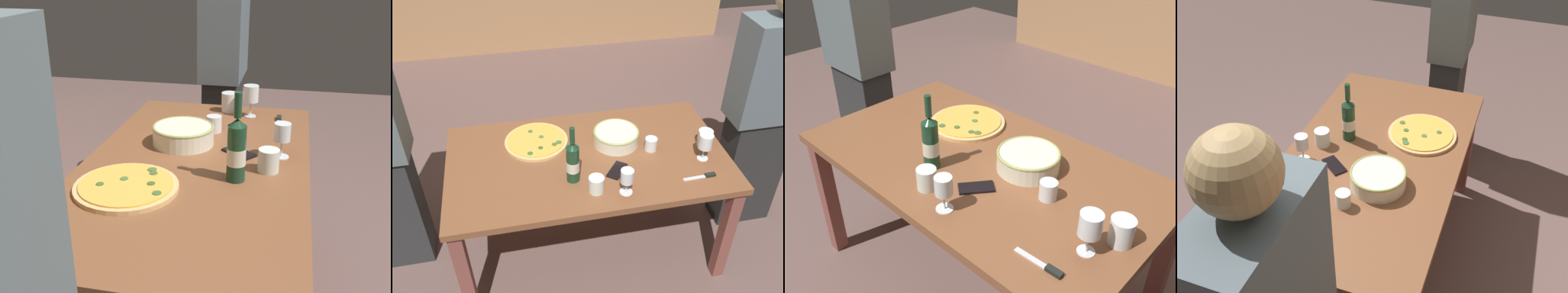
# 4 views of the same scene
# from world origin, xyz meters

# --- Properties ---
(ground_plane) EXTENTS (8.00, 8.00, 0.00)m
(ground_plane) POSITION_xyz_m (0.00, 0.00, 0.00)
(ground_plane) COLOR brown
(dining_table) EXTENTS (1.60, 0.90, 0.75)m
(dining_table) POSITION_xyz_m (0.00, 0.00, 0.66)
(dining_table) COLOR brown
(dining_table) RESTS_ON ground
(pizza) EXTENTS (0.38, 0.38, 0.03)m
(pizza) POSITION_xyz_m (-0.27, 0.19, 0.76)
(pizza) COLOR #DDB06E
(pizza) RESTS_ON dining_table
(serving_bowl) EXTENTS (0.27, 0.27, 0.09)m
(serving_bowl) POSITION_xyz_m (0.19, 0.10, 0.80)
(serving_bowl) COLOR silver
(serving_bowl) RESTS_ON dining_table
(wine_bottle) EXTENTS (0.07, 0.07, 0.34)m
(wine_bottle) POSITION_xyz_m (-0.12, -0.18, 0.87)
(wine_bottle) COLOR #193D25
(wine_bottle) RESTS_ON dining_table
(wine_glass_near_pizza) EXTENTS (0.08, 0.08, 0.16)m
(wine_glass_near_pizza) POSITION_xyz_m (0.64, -0.15, 0.86)
(wine_glass_near_pizza) COLOR white
(wine_glass_near_pizza) RESTS_ON dining_table
(wine_glass_by_bottle) EXTENTS (0.07, 0.07, 0.15)m
(wine_glass_by_bottle) POSITION_xyz_m (0.13, -0.33, 0.85)
(wine_glass_by_bottle) COLOR white
(wine_glass_by_bottle) RESTS_ON dining_table
(cup_amber) EXTENTS (0.08, 0.08, 0.09)m
(cup_amber) POSITION_xyz_m (-0.02, -0.29, 0.80)
(cup_amber) COLOR white
(cup_amber) RESTS_ON dining_table
(cup_ceramic) EXTENTS (0.07, 0.07, 0.08)m
(cup_ceramic) POSITION_xyz_m (0.37, -0.01, 0.79)
(cup_ceramic) COLOR white
(cup_ceramic) RESTS_ON dining_table
(cup_spare) EXTENTS (0.09, 0.09, 0.10)m
(cup_spare) POSITION_xyz_m (0.70, -0.03, 0.80)
(cup_spare) COLOR white
(cup_spare) RESTS_ON dining_table
(cell_phone) EXTENTS (0.14, 0.16, 0.01)m
(cell_phone) POSITION_xyz_m (0.13, -0.16, 0.76)
(cell_phone) COLOR black
(cell_phone) RESTS_ON dining_table
(pizza_knife) EXTENTS (0.18, 0.03, 0.02)m
(pizza_knife) POSITION_xyz_m (0.58, -0.30, 0.76)
(pizza_knife) COLOR silver
(pizza_knife) RESTS_ON dining_table
(person_host) EXTENTS (0.46, 0.24, 1.69)m
(person_host) POSITION_xyz_m (1.12, 0.07, 0.86)
(person_host) COLOR #262727
(person_host) RESTS_ON ground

